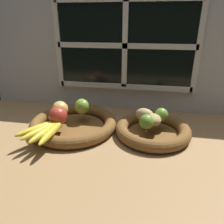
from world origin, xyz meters
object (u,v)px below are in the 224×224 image
apple_red_front (58,116)px  potato_oblong (144,115)px  apple_golden_left (60,109)px  lime_far (161,115)px  fruit_bowl_right (153,130)px  apple_green_back (82,106)px  potato_large (154,119)px  lime_near (147,122)px  fruit_bowl_left (74,124)px  banana_bunch_front (47,129)px

apple_red_front → potato_oblong: (32.42, 8.83, -0.99)cm
apple_golden_left → lime_far: 41.17cm
potato_oblong → lime_far: (6.57, 1.07, 0.10)cm
fruit_bowl_right → apple_golden_left: size_ratio=4.41×
lime_far → potato_oblong: bearing=-170.8°
apple_green_back → potato_large: (29.97, -5.56, -1.21)cm
lime_near → lime_far: (5.56, 7.70, -0.07)cm
lime_near → apple_red_front: bearing=-176.2°
apple_green_back → lime_far: size_ratio=1.23×
fruit_bowl_right → apple_golden_left: apple_golden_left is taller
fruit_bowl_left → lime_far: (35.27, 3.85, 5.21)cm
fruit_bowl_right → potato_large: potato_large is taller
potato_oblong → lime_far: lime_far is taller
banana_bunch_front → potato_large: potato_large is taller
fruit_bowl_right → lime_far: size_ratio=5.41×
fruit_bowl_right → apple_red_front: size_ratio=4.06×
fruit_bowl_left → potato_oblong: 29.29cm
fruit_bowl_right → apple_red_front: 37.01cm
banana_bunch_front → apple_golden_left: bearing=92.2°
fruit_bowl_left → apple_red_front: (-3.72, -6.05, 6.11)cm
potato_large → lime_near: (-2.57, -3.85, 0.67)cm
potato_large → lime_near: bearing=-123.7°
fruit_bowl_right → potato_large: size_ratio=4.16×
apple_golden_left → potato_oblong: bearing=3.0°
apple_green_back → potato_oblong: size_ratio=0.89×
apple_red_front → lime_near: bearing=3.8°
fruit_bowl_right → apple_golden_left: (-38.07, 0.99, 5.81)cm
fruit_bowl_left → apple_golden_left: apple_golden_left is taller
apple_red_front → lime_far: 40.24cm
fruit_bowl_right → banana_bunch_front: 39.93cm
fruit_bowl_right → banana_bunch_front: size_ratio=1.45×
apple_green_back → potato_oblong: (26.40, -2.78, -0.71)cm
banana_bunch_front → fruit_bowl_left: bearing=68.1°
potato_oblong → lime_near: 6.71cm
potato_large → apple_green_back: bearing=169.5°
banana_bunch_front → apple_red_front: bearing=77.7°
apple_golden_left → lime_far: bearing=4.0°
apple_green_back → lime_far: apple_green_back is taller
apple_green_back → potato_large: bearing=-10.5°
potato_oblong → lime_far: size_ratio=1.38×
apple_golden_left → lime_near: size_ratio=1.20×
fruit_bowl_left → lime_near: (29.71, -3.85, 5.29)cm
fruit_bowl_right → apple_green_back: (-29.97, 5.56, 5.81)cm
apple_red_front → lime_near: (33.43, 2.20, -0.83)cm
banana_bunch_front → lime_far: (40.53, 16.92, 1.37)cm
lime_near → apple_green_back: bearing=161.0°
potato_oblong → fruit_bowl_left: bearing=-174.5°
banana_bunch_front → lime_near: (34.97, 9.22, 1.44)cm
banana_bunch_front → lime_far: lime_far is taller
apple_golden_left → apple_red_front: size_ratio=0.92×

